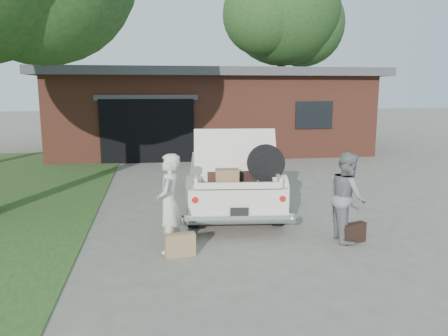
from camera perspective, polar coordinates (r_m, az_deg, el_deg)
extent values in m
plane|color=gray|center=(7.84, 0.70, -8.73)|extent=(90.00, 90.00, 0.00)
cube|color=brown|center=(18.96, -2.22, 7.17)|extent=(12.00, 7.00, 3.00)
cube|color=#4C4C51|center=(18.94, -2.26, 12.16)|extent=(12.80, 7.80, 0.30)
cube|color=black|center=(15.42, -9.95, 4.78)|extent=(3.20, 0.30, 2.20)
cube|color=#4C4C51|center=(15.28, -10.09, 9.05)|extent=(3.50, 0.12, 0.18)
cube|color=black|center=(16.35, 11.66, 6.80)|extent=(1.40, 0.08, 1.00)
cylinder|color=#38281E|center=(24.96, 7.44, 10.71)|extent=(0.44, 0.44, 5.48)
sphere|color=#325824|center=(25.33, 7.67, 20.05)|extent=(6.18, 6.18, 6.18)
sphere|color=#325824|center=(26.21, 10.29, 17.92)|extent=(4.63, 4.63, 4.63)
sphere|color=#325824|center=(24.19, 5.23, 19.39)|extent=(4.33, 4.33, 4.33)
cube|color=beige|center=(9.67, 0.78, -1.54)|extent=(2.19, 4.70, 0.59)
cube|color=#B6B2A0|center=(9.84, 0.69, 1.77)|extent=(1.68, 1.96, 0.47)
cube|color=black|center=(10.70, 0.38, 2.37)|extent=(1.41, 0.22, 0.40)
cube|color=black|center=(8.99, 1.05, 0.83)|extent=(1.41, 0.22, 0.40)
cylinder|color=black|center=(8.21, -4.09, -5.65)|extent=(0.26, 0.62, 0.60)
cylinder|color=black|center=(8.34, 7.02, -5.46)|extent=(0.26, 0.62, 0.60)
cylinder|color=black|center=(11.22, -3.83, -1.29)|extent=(0.26, 0.62, 0.60)
cylinder|color=black|center=(11.31, 4.30, -1.20)|extent=(0.26, 0.62, 0.60)
cylinder|color=silver|center=(7.48, 1.98, -6.74)|extent=(1.87, 0.36, 0.16)
cylinder|color=#A5140F|center=(7.42, -3.80, -4.13)|extent=(0.12, 0.10, 0.11)
cylinder|color=#A5140F|center=(7.55, 7.61, -3.95)|extent=(0.12, 0.10, 0.11)
cube|color=black|center=(7.42, 2.00, -5.78)|extent=(0.31, 0.05, 0.15)
cube|color=black|center=(7.92, 1.63, -1.90)|extent=(1.51, 1.14, 0.04)
cube|color=beige|center=(7.87, -3.65, -1.31)|extent=(0.16, 1.00, 0.16)
cube|color=beige|center=(7.99, 6.84, -1.19)|extent=(0.16, 1.00, 0.16)
cube|color=beige|center=(7.42, 1.95, -2.31)|extent=(1.45, 0.21, 0.11)
cube|color=beige|center=(8.06, 1.51, 1.72)|extent=(1.58, 0.71, 0.92)
cube|color=#3E241A|center=(7.97, -0.26, -1.05)|extent=(0.57, 0.40, 0.17)
cube|color=#916C4A|center=(7.61, 0.42, -1.19)|extent=(0.43, 0.30, 0.28)
cube|color=black|center=(8.03, 2.04, -0.93)|extent=(0.63, 0.45, 0.18)
cylinder|color=black|center=(7.87, 5.49, 0.63)|extent=(0.69, 0.22, 0.68)
imported|color=beige|center=(6.93, -7.19, -4.59)|extent=(0.50, 0.64, 1.57)
imported|color=slate|center=(7.67, 15.78, -3.60)|extent=(0.64, 0.79, 1.53)
cube|color=#9F7D51|center=(6.88, -5.74, -9.95)|extent=(0.48, 0.21, 0.36)
cube|color=black|center=(7.73, 16.59, -8.13)|extent=(0.46, 0.28, 0.34)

